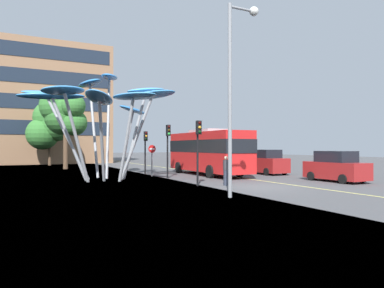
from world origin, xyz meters
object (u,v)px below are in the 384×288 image
object	(u,v)px
traffic_light_kerb_far	(168,140)
traffic_light_kerb_near	(198,139)
traffic_light_island_mid	(146,143)
no_entry_sign	(152,155)
pedestrian	(226,171)
car_parked_near	(336,167)
red_bus	(208,150)
leaf_sculpture	(102,98)
street_lamp	(236,76)
car_parked_mid	(266,163)
car_parked_far	(227,159)

from	to	relation	value
traffic_light_kerb_far	traffic_light_kerb_near	bearing A→B (deg)	-94.23
traffic_light_island_mid	no_entry_sign	xyz separation A→B (m)	(-0.35, -2.49, -0.97)
pedestrian	no_entry_sign	xyz separation A→B (m)	(-1.65, 8.03, 0.75)
car_parked_near	no_entry_sign	xyz separation A→B (m)	(-9.44, 9.20, 0.68)
red_bus	traffic_light_island_mid	bearing A→B (deg)	144.71
leaf_sculpture	traffic_light_kerb_far	size ratio (longest dim) A/B	2.81
red_bus	traffic_light_island_mid	size ratio (longest dim) A/B	2.75
car_parked_near	street_lamp	world-z (taller)	street_lamp
street_lamp	car_parked_mid	bearing A→B (deg)	46.30
leaf_sculpture	traffic_light_island_mid	bearing A→B (deg)	37.07
red_bus	no_entry_sign	size ratio (longest dim) A/B	4.06
car_parked_far	car_parked_near	bearing A→B (deg)	-91.77
traffic_light_island_mid	pedestrian	distance (m)	10.74
leaf_sculpture	car_parked_mid	distance (m)	14.29
traffic_light_kerb_near	traffic_light_island_mid	xyz separation A→B (m)	(0.31, 10.07, -0.16)
leaf_sculpture	traffic_light_kerb_near	distance (m)	8.44
red_bus	pedestrian	world-z (taller)	red_bus
traffic_light_island_mid	car_parked_far	xyz separation A→B (m)	(9.52, 2.41, -1.54)
car_parked_far	car_parked_mid	bearing A→B (deg)	-93.78
leaf_sculpture	car_parked_far	bearing A→B (deg)	22.33
traffic_light_kerb_far	pedestrian	size ratio (longest dim) A/B	2.23
car_parked_mid	street_lamp	bearing A→B (deg)	-133.70
car_parked_mid	leaf_sculpture	bearing A→B (deg)	175.12
car_parked_near	car_parked_mid	bearing A→B (deg)	90.14
car_parked_near	pedestrian	distance (m)	7.88
traffic_light_island_mid	traffic_light_kerb_far	bearing A→B (deg)	-88.79
car_parked_near	traffic_light_kerb_far	bearing A→B (deg)	141.68
car_parked_far	traffic_light_island_mid	bearing A→B (deg)	-165.81
red_bus	traffic_light_kerb_near	distance (m)	8.44
traffic_light_island_mid	car_parked_near	world-z (taller)	traffic_light_island_mid
car_parked_near	traffic_light_island_mid	bearing A→B (deg)	127.85
leaf_sculpture	car_parked_mid	world-z (taller)	leaf_sculpture
traffic_light_kerb_far	car_parked_near	distance (m)	11.61
no_entry_sign	leaf_sculpture	bearing A→B (deg)	-168.68
pedestrian	car_parked_mid	bearing A→B (deg)	38.03
car_parked_mid	street_lamp	xyz separation A→B (m)	(-9.95, -10.41, 4.58)
traffic_light_kerb_far	street_lamp	size ratio (longest dim) A/B	0.44
leaf_sculpture	traffic_light_island_mid	size ratio (longest dim) A/B	3.05
car_parked_mid	pedestrian	world-z (taller)	car_parked_mid
traffic_light_kerb_far	car_parked_mid	size ratio (longest dim) A/B	0.98
car_parked_far	no_entry_sign	size ratio (longest dim) A/B	1.65
red_bus	pedestrian	bearing A→B (deg)	-111.78
leaf_sculpture	pedestrian	bearing A→B (deg)	-51.94
red_bus	traffic_light_kerb_near	bearing A→B (deg)	-123.15
street_lamp	traffic_light_kerb_near	bearing A→B (deg)	83.18
traffic_light_kerb_far	car_parked_mid	distance (m)	9.16
traffic_light_island_mid	street_lamp	distance (m)	15.17
traffic_light_island_mid	car_parked_near	distance (m)	14.90
no_entry_sign	car_parked_near	bearing A→B (deg)	-44.26
traffic_light_kerb_near	traffic_light_island_mid	distance (m)	10.08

